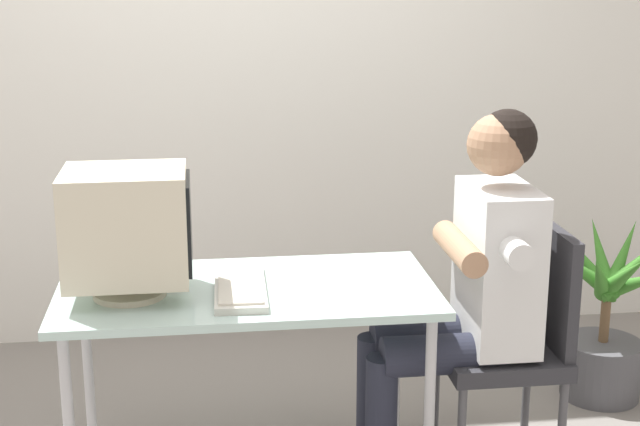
{
  "coord_description": "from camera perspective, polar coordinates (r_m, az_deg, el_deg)",
  "views": [
    {
      "loc": [
        -0.14,
        -3.01,
        1.78
      ],
      "look_at": [
        0.25,
        0.0,
        0.96
      ],
      "focal_mm": 53.06,
      "sensor_mm": 36.0,
      "label": 1
    }
  ],
  "objects": [
    {
      "name": "wall_back",
      "position": [
        4.44,
        -1.69,
        11.49
      ],
      "size": [
        8.0,
        0.1,
        3.0
      ],
      "primitive_type": "cube",
      "color": "silver",
      "rests_on": "ground_plane"
    },
    {
      "name": "desk",
      "position": [
        3.22,
        -4.41,
        -5.49
      ],
      "size": [
        1.27,
        0.65,
        0.71
      ],
      "color": "#B7B7BC",
      "rests_on": "ground_plane"
    },
    {
      "name": "crt_monitor",
      "position": [
        3.1,
        -11.54,
        -0.8
      ],
      "size": [
        0.4,
        0.33,
        0.42
      ],
      "color": "beige",
      "rests_on": "desk"
    },
    {
      "name": "keyboard",
      "position": [
        3.16,
        -4.85,
        -4.45
      ],
      "size": [
        0.18,
        0.45,
        0.03
      ],
      "color": "silver",
      "rests_on": "desk"
    },
    {
      "name": "office_chair",
      "position": [
        3.43,
        11.84,
        -7.25
      ],
      "size": [
        0.41,
        0.41,
        0.88
      ],
      "color": "#4C4C51",
      "rests_on": "ground_plane"
    },
    {
      "name": "person_seated",
      "position": [
        3.29,
        8.97,
        -3.98
      ],
      "size": [
        0.71,
        0.59,
        1.3
      ],
      "color": "silver",
      "rests_on": "ground_plane"
    },
    {
      "name": "potted_plant",
      "position": [
        4.1,
        16.8,
        -6.55
      ],
      "size": [
        0.59,
        0.56,
        0.75
      ],
      "color": "#4C4C51",
      "rests_on": "ground_plane"
    }
  ]
}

